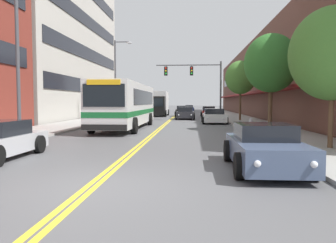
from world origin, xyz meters
TOP-DOWN VIEW (x-y plane):
  - ground_plane at (0.00, 37.00)m, footprint 240.00×240.00m
  - sidewalk_left at (-7.45, 37.00)m, footprint 3.91×106.00m
  - sidewalk_right at (7.45, 37.00)m, footprint 3.91×106.00m
  - centre_line at (0.00, 37.00)m, footprint 0.34×106.00m
  - storefront_row_right at (13.64, 37.00)m, footprint 9.10×68.00m
  - city_bus at (-2.46, 16.16)m, footprint 2.91×12.01m
  - car_champagne_parked_left_near at (-4.34, 28.83)m, footprint 2.05×4.34m
  - car_slate_blue_parked_right_foreground at (4.32, 2.15)m, footprint 2.00×4.23m
  - car_white_parked_right_mid at (4.25, 22.14)m, footprint 2.18×4.38m
  - car_red_parked_right_far at (4.39, 34.29)m, footprint 1.98×4.27m
  - car_navy_moving_lead at (1.75, 58.33)m, footprint 2.02×4.17m
  - car_charcoal_moving_second at (1.56, 29.05)m, footprint 2.11×4.79m
  - car_black_moving_third at (1.09, 35.92)m, footprint 2.01×4.58m
  - box_truck at (-2.31, 36.67)m, footprint 2.73×6.56m
  - traffic_signal_mast at (2.84, 26.62)m, footprint 6.71×0.38m
  - street_lamp_left_near at (-5.00, 6.62)m, footprint 2.44×0.28m
  - street_lamp_left_far at (-5.08, 24.85)m, footprint 1.76×0.28m
  - street_tree_right_near at (7.65, 5.89)m, footprint 3.27×3.27m
  - street_tree_right_mid at (7.34, 14.47)m, footprint 3.43×3.43m
  - street_tree_right_far at (7.02, 25.48)m, footprint 2.98×2.98m
  - fire_hydrant at (5.95, 13.49)m, footprint 0.30×0.22m

SIDE VIEW (x-z plane):
  - ground_plane at x=0.00m, z-range 0.00..0.00m
  - centre_line at x=0.00m, z-range 0.00..0.01m
  - sidewalk_left at x=-7.45m, z-range 0.00..0.12m
  - sidewalk_right at x=7.45m, z-range 0.00..0.12m
  - fire_hydrant at x=5.95m, z-range 0.12..0.91m
  - car_navy_moving_lead at x=1.75m, z-range -0.04..1.21m
  - car_white_parked_right_mid at x=4.25m, z-range -0.04..1.26m
  - car_slate_blue_parked_right_foreground at x=4.32m, z-range -0.04..1.25m
  - car_red_parked_right_far at x=4.39m, z-range -0.06..1.28m
  - car_champagne_parked_left_near at x=-4.34m, z-range -0.05..1.29m
  - car_charcoal_moving_second at x=1.56m, z-range -0.04..1.31m
  - car_black_moving_third at x=1.09m, z-range -0.04..1.35m
  - box_truck at x=-2.31m, z-range 0.02..3.32m
  - city_bus at x=-2.46m, z-range 0.21..3.37m
  - street_tree_right_near at x=7.65m, z-range 1.04..6.48m
  - street_tree_right_far at x=7.02m, z-range 1.38..7.19m
  - traffic_signal_mast at x=2.84m, z-range 1.31..7.34m
  - street_tree_right_mid at x=7.34m, z-range 1.31..7.47m
  - street_lamp_left_far at x=-5.08m, z-range 0.68..8.62m
  - storefront_row_right at x=13.64m, z-range 0.00..9.51m
  - street_lamp_left_near at x=-5.00m, z-range 0.79..9.93m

